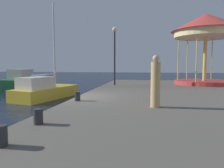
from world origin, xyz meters
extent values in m
plane|color=black|center=(0.00, 0.00, 0.00)|extent=(120.00, 120.00, 0.00)
cube|color=#5B564F|center=(6.67, 0.00, 0.40)|extent=(13.35, 23.86, 0.80)
cube|color=gold|center=(-3.60, 3.77, 0.40)|extent=(3.07, 5.42, 0.79)
cube|color=beige|center=(-3.83, 2.77, 1.17)|extent=(1.85, 2.50, 0.76)
cylinder|color=silver|center=(-3.38, 4.67, 3.83)|extent=(0.12, 0.12, 6.08)
cylinder|color=silver|center=(-3.65, 3.55, 1.69)|extent=(0.60, 2.26, 0.08)
cube|color=#236638|center=(-8.71, 8.76, 0.51)|extent=(2.24, 4.77, 1.02)
cube|color=beige|center=(-8.72, 8.53, 1.49)|extent=(1.55, 2.10, 0.94)
cube|color=#4C6070|center=(-8.70, 9.57, 1.68)|extent=(1.31, 0.12, 0.42)
cylinder|color=#B23333|center=(7.92, 7.98, 0.95)|extent=(4.61, 4.61, 0.30)
cylinder|color=gold|center=(7.92, 7.98, 2.82)|extent=(0.28, 0.28, 3.44)
cylinder|color=#F2E099|center=(7.92, 7.98, 4.79)|extent=(4.87, 4.87, 0.50)
cone|color=#C63D38|center=(7.92, 7.98, 5.72)|extent=(5.41, 5.41, 1.36)
cylinder|color=gold|center=(8.95, 9.76, 2.82)|extent=(0.08, 0.08, 3.44)
cylinder|color=gold|center=(6.90, 9.76, 2.82)|extent=(0.08, 0.08, 3.44)
cylinder|color=gold|center=(5.87, 7.98, 2.82)|extent=(0.08, 0.08, 3.44)
cylinder|color=gold|center=(6.90, 6.19, 2.82)|extent=(0.08, 0.08, 3.44)
cylinder|color=black|center=(0.91, 5.97, 2.83)|extent=(0.12, 0.12, 4.05)
sphere|color=#F9E5B2|center=(0.91, 5.97, 5.03)|extent=(0.36, 0.36, 0.36)
cylinder|color=#2D2D33|center=(0.69, -6.42, 1.00)|extent=(0.24, 0.24, 0.40)
cylinder|color=#2D2D33|center=(0.62, -4.94, 1.00)|extent=(0.24, 0.24, 0.40)
cylinder|color=#2D2D33|center=(0.44, -1.35, 1.00)|extent=(0.24, 0.24, 0.40)
cylinder|color=tan|center=(3.67, -2.18, 1.62)|extent=(0.34, 0.34, 1.65)
sphere|color=tan|center=(3.67, -2.18, 2.57)|extent=(0.24, 0.24, 0.24)
camera|label=1|loc=(3.37, -9.79, 2.31)|focal=33.28mm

